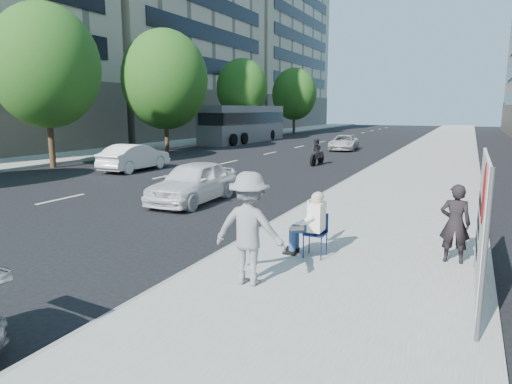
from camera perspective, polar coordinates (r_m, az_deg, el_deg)
The scene contains 17 objects.
ground at distance 11.16m, azimuth -8.17°, elevation -5.47°, with size 160.00×160.00×0.00m, color black.
near_sidewalk at distance 29.17m, azimuth 21.17°, elevation 3.86°, with size 5.00×120.00×0.15m, color gray.
far_sidewalk at distance 36.90m, azimuth -13.05°, elevation 5.51°, with size 4.50×120.00×0.15m, color gray.
far_bldg_north at distance 80.29m, azimuth -1.90°, elevation 18.21°, with size 22.00×28.00×28.00m, color #C4B393.
tree_far_b at distance 26.02m, azimuth -24.85°, elevation 14.07°, with size 5.40×5.40×8.24m.
tree_far_c at distance 33.40m, azimuth -11.32°, elevation 13.59°, with size 6.00×6.00×8.47m.
tree_far_d at distance 43.66m, azimuth -1.75°, elevation 12.80°, with size 4.80×4.80×7.65m.
tree_far_e at distance 56.50m, azimuth 4.80°, elevation 12.10°, with size 5.40×5.40×7.89m.
seated_protester at distance 9.03m, azimuth 6.85°, elevation -3.50°, with size 0.83×1.12×1.31m.
jogger at distance 7.50m, azimuth -0.83°, elevation -4.58°, with size 1.21×0.70×1.88m, color gray.
pedestrian_woman at distance 9.35m, azimuth 23.63°, elevation -3.63°, with size 0.55×0.36×1.51m, color black.
protest_banner at distance 7.64m, azimuth 26.37°, elevation -3.00°, with size 0.08×3.06×2.20m.
white_sedan_near at distance 15.02m, azimuth -7.84°, elevation 1.26°, with size 1.59×3.95×1.35m, color white.
white_sedan_mid at distance 23.40m, azimuth -14.92°, elevation 4.22°, with size 1.40×4.02×1.32m, color white.
white_sedan_far at distance 34.53m, azimuth 10.90°, elevation 6.07°, with size 1.83×3.96×1.10m, color silver.
motorcycle at distance 25.08m, azimuth 7.62°, elevation 4.81°, with size 0.72×2.05×1.42m.
bus at distance 42.44m, azimuth -1.48°, elevation 8.48°, with size 3.00×12.13×3.30m.
Camera 1 is at (5.92, -8.96, 3.02)m, focal length 32.00 mm.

